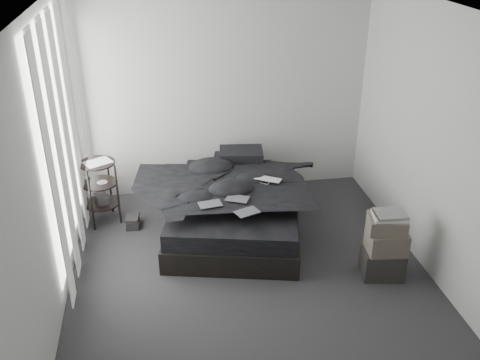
{
  "coord_description": "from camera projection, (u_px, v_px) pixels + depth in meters",
  "views": [
    {
      "loc": [
        -0.81,
        -4.21,
        3.32
      ],
      "look_at": [
        0.0,
        0.8,
        0.75
      ],
      "focal_mm": 40.0,
      "sensor_mm": 36.0,
      "label": 1
    }
  ],
  "objects": [
    {
      "name": "wall_left",
      "position": [
        44.0,
        180.0,
        4.48
      ],
      "size": [
        0.01,
        4.2,
        2.6
      ],
      "primitive_type": "cube",
      "color": "beige",
      "rests_on": "ground"
    },
    {
      "name": "ceiling",
      "position": [
        256.0,
        14.0,
        4.15
      ],
      "size": [
        3.6,
        4.2,
        0.01
      ],
      "primitive_type": "cube",
      "color": "white",
      "rests_on": "ground"
    },
    {
      "name": "pillow_lower",
      "position": [
        236.0,
        163.0,
        6.63
      ],
      "size": [
        0.63,
        0.5,
        0.13
      ],
      "primitive_type": "cube",
      "rotation": [
        0.0,
        0.0,
        -0.23
      ],
      "color": "black",
      "rests_on": "mattress"
    },
    {
      "name": "wall_back",
      "position": [
        223.0,
        93.0,
        6.58
      ],
      "size": [
        3.6,
        0.01,
        2.6
      ],
      "primitive_type": "cube",
      "color": "beige",
      "rests_on": "ground"
    },
    {
      "name": "window_left",
      "position": [
        60.0,
        134.0,
        5.25
      ],
      "size": [
        0.02,
        2.0,
        2.3
      ],
      "primitive_type": "cube",
      "color": "white",
      "rests_on": "wall_left"
    },
    {
      "name": "wall_right",
      "position": [
        444.0,
        152.0,
        4.99
      ],
      "size": [
        0.01,
        4.2,
        2.6
      ],
      "primitive_type": "cube",
      "color": "beige",
      "rests_on": "ground"
    },
    {
      "name": "duvet",
      "position": [
        235.0,
        188.0,
        5.92
      ],
      "size": [
        1.7,
        1.86,
        0.22
      ],
      "primitive_type": "imported",
      "rotation": [
        0.0,
        0.0,
        -0.23
      ],
      "color": "black",
      "rests_on": "mattress"
    },
    {
      "name": "floor",
      "position": [
        253.0,
        283.0,
        5.32
      ],
      "size": [
        3.6,
        4.2,
        0.01
      ],
      "primitive_type": "cube",
      "color": "#2D2C2F",
      "rests_on": "ground"
    },
    {
      "name": "comic_b",
      "position": [
        237.0,
        192.0,
        5.58
      ],
      "size": [
        0.28,
        0.24,
        0.01
      ],
      "primitive_type": "cube",
      "rotation": [
        0.0,
        0.0,
        -0.44
      ],
      "color": "black",
      "rests_on": "duvet"
    },
    {
      "name": "box_upper",
      "position": [
        387.0,
        224.0,
        5.18
      ],
      "size": [
        0.41,
        0.36,
        0.16
      ],
      "primitive_type": "cube",
      "rotation": [
        0.0,
        0.0,
        -0.22
      ],
      "color": "#564F44",
      "rests_on": "box_mid"
    },
    {
      "name": "pillow_upper",
      "position": [
        241.0,
        154.0,
        6.56
      ],
      "size": [
        0.57,
        0.42,
        0.12
      ],
      "primitive_type": "cube",
      "rotation": [
        0.0,
        0.0,
        -0.12
      ],
      "color": "black",
      "rests_on": "pillow_lower"
    },
    {
      "name": "art_book_white",
      "position": [
        389.0,
        216.0,
        5.13
      ],
      "size": [
        0.34,
        0.29,
        0.03
      ],
      "primitive_type": "cube",
      "rotation": [
        0.0,
        0.0,
        -0.17
      ],
      "color": "silver",
      "rests_on": "box_upper"
    },
    {
      "name": "curtain_left",
      "position": [
        66.0,
        140.0,
        5.29
      ],
      "size": [
        0.06,
        2.12,
        2.48
      ],
      "primitive_type": "cube",
      "color": "white",
      "rests_on": "wall_left"
    },
    {
      "name": "box_mid",
      "position": [
        387.0,
        241.0,
        5.25
      ],
      "size": [
        0.4,
        0.33,
        0.23
      ],
      "primitive_type": "cube",
      "rotation": [
        0.0,
        0.0,
        -0.1
      ],
      "color": "#564F44",
      "rests_on": "box_lower"
    },
    {
      "name": "mattress",
      "position": [
        236.0,
        203.0,
        6.06
      ],
      "size": [
        1.73,
        2.07,
        0.2
      ],
      "primitive_type": "cube",
      "rotation": [
        0.0,
        0.0,
        -0.23
      ],
      "color": "black",
      "rests_on": "bed"
    },
    {
      "name": "comic_a",
      "position": [
        210.0,
        198.0,
        5.48
      ],
      "size": [
        0.26,
        0.19,
        0.01
      ],
      "primitive_type": "cube",
      "rotation": [
        0.0,
        0.0,
        0.16
      ],
      "color": "black",
      "rests_on": "duvet"
    },
    {
      "name": "laptop",
      "position": [
        267.0,
        176.0,
        5.93
      ],
      "size": [
        0.36,
        0.32,
        0.02
      ],
      "primitive_type": "imported",
      "rotation": [
        0.0,
        0.0,
        -0.54
      ],
      "color": "silver",
      "rests_on": "duvet"
    },
    {
      "name": "floor_books",
      "position": [
        133.0,
        221.0,
        6.24
      ],
      "size": [
        0.16,
        0.22,
        0.15
      ],
      "primitive_type": "cube",
      "rotation": [
        0.0,
        0.0,
        -0.04
      ],
      "color": "black",
      "rests_on": "floor"
    },
    {
      "name": "art_book_snake",
      "position": [
        391.0,
        214.0,
        5.11
      ],
      "size": [
        0.31,
        0.25,
        0.03
      ],
      "primitive_type": "cube",
      "rotation": [
        0.0,
        0.0,
        -0.06
      ],
      "color": "silver",
      "rests_on": "art_book_white"
    },
    {
      "name": "wall_front",
      "position": [
        326.0,
        329.0,
        2.88
      ],
      "size": [
        3.6,
        0.01,
        2.6
      ],
      "primitive_type": "cube",
      "color": "beige",
      "rests_on": "ground"
    },
    {
      "name": "papers",
      "position": [
        98.0,
        163.0,
        6.05
      ],
      "size": [
        0.36,
        0.33,
        0.02
      ],
      "primitive_type": "cube",
      "rotation": [
        0.0,
        0.0,
        0.52
      ],
      "color": "white",
      "rests_on": "side_stand"
    },
    {
      "name": "box_lower",
      "position": [
        382.0,
        262.0,
        5.38
      ],
      "size": [
        0.45,
        0.37,
        0.29
      ],
      "primitive_type": "cube",
      "rotation": [
        0.0,
        0.0,
        -0.17
      ],
      "color": "black",
      "rests_on": "floor"
    },
    {
      "name": "bed",
      "position": [
        236.0,
        220.0,
        6.16
      ],
      "size": [
        1.8,
        2.14,
        0.25
      ],
      "primitive_type": "cube",
      "rotation": [
        0.0,
        0.0,
        -0.23
      ],
      "color": "black",
      "rests_on": "floor"
    },
    {
      "name": "comic_c",
      "position": [
        247.0,
        205.0,
        5.33
      ],
      "size": [
        0.28,
        0.23,
        0.01
      ],
      "primitive_type": "cube",
      "rotation": [
        0.0,
        0.0,
        0.39
      ],
      "color": "black",
      "rests_on": "duvet"
    },
    {
      "name": "side_stand",
      "position": [
        101.0,
        192.0,
        6.23
      ],
      "size": [
        0.52,
        0.52,
        0.75
      ],
      "primitive_type": "cylinder",
      "rotation": [
        0.0,
        0.0,
        0.35
      ],
      "color": "black",
      "rests_on": "floor"
    }
  ]
}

